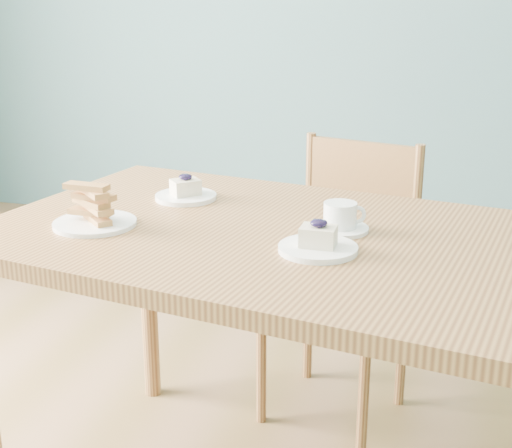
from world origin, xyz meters
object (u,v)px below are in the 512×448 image
dining_chair (341,281)px  biscotti_plate (94,211)px  dining_table (297,266)px  cheesecake_plate_near (318,243)px  cheesecake_plate_far (186,193)px  coffee_cup (340,219)px

dining_chair → biscotti_plate: size_ratio=4.47×
dining_chair → dining_table: bearing=-77.4°
cheesecake_plate_near → biscotti_plate: biscotti_plate is taller
cheesecake_plate_far → coffee_cup: (0.44, -0.15, 0.01)m
cheesecake_plate_far → biscotti_plate: (-0.12, -0.27, 0.02)m
cheesecake_plate_far → dining_chair: bearing=42.7°
cheesecake_plate_near → cheesecake_plate_far: size_ratio=1.04×
dining_chair → cheesecake_plate_far: (-0.37, -0.34, 0.35)m
dining_table → cheesecake_plate_far: bearing=159.4°
cheesecake_plate_far → biscotti_plate: size_ratio=0.84×
cheesecake_plate_far → coffee_cup: cheesecake_plate_far is taller
dining_table → coffee_cup: size_ratio=11.74×
cheesecake_plate_near → dining_table: bearing=123.8°
dining_chair → cheesecake_plate_far: size_ratio=5.34×
cheesecake_plate_near → coffee_cup: (0.02, 0.15, 0.01)m
dining_table → cheesecake_plate_far: cheesecake_plate_far is taller
dining_chair → coffee_cup: bearing=-67.4°
dining_table → coffee_cup: 0.15m
cheesecake_plate_far → biscotti_plate: 0.30m
cheesecake_plate_near → dining_chair: bearing=93.8°
cheesecake_plate_far → biscotti_plate: bearing=-114.4°
dining_chair → biscotti_plate: biscotti_plate is taller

